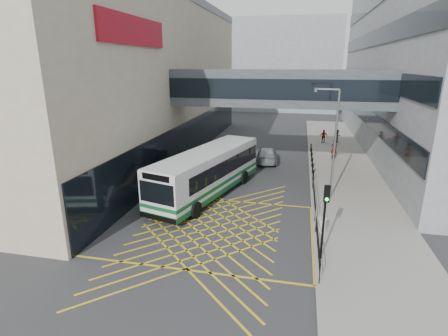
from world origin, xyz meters
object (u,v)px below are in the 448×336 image
Objects in this scene: pedestrian_b at (338,136)px; car_silver at (267,154)px; bus at (208,171)px; pedestrian_a at (334,149)px; car_dark at (223,159)px; street_lamp at (333,138)px; litter_bin at (322,225)px; car_white at (158,195)px; traffic_light at (325,212)px; pedestrian_c at (324,136)px.

car_silver is at bearing -147.35° from pedestrian_b.
bus is at bearing 66.42° from car_silver.
car_dark is at bearing -3.30° from pedestrian_a.
street_lamp is 9.27× the size of litter_bin.
bus is at bearing -166.05° from street_lamp.
car_white is 12.28m from traffic_light.
pedestrian_b is at bearing -137.49° from car_white.
car_dark is 0.61× the size of street_lamp.
pedestrian_a reaches higher than car_dark.
bus is 15.71m from pedestrian_a.
pedestrian_c reaches higher than car_white.
car_dark is at bearing 109.82° from bus.
litter_bin is 24.23m from pedestrian_c.
bus is 9.44m from litter_bin.
car_dark is 2.95× the size of pedestrian_b.
bus reaches higher than car_white.
street_lamp reaches higher than car_dark.
car_silver is 12.45m from pedestrian_b.
car_dark is 11.53m from pedestrian_a.
pedestrian_b is (11.58, 12.38, 0.22)m from car_dark.
car_dark is 15.47m from pedestrian_c.
bus is 9.11m from street_lamp.
car_dark reaches higher than litter_bin.
bus reaches higher than car_dark.
street_lamp is at bearing 83.15° from litter_bin.
traffic_light reaches higher than car_dark.
traffic_light reaches higher than car_silver.
car_silver is 11.08m from pedestrian_c.
street_lamp reaches higher than bus.
pedestrian_b is (2.99, 24.70, 0.38)m from litter_bin.
street_lamp is 3.99× the size of pedestrian_a.
pedestrian_a is at bearing 92.31° from pedestrian_c.
car_silver reaches higher than car_white.
traffic_light is at bearing -116.15° from pedestrian_b.
bus is at bearing -138.64° from pedestrian_b.
traffic_light is 27.35m from pedestrian_c.
street_lamp reaches higher than litter_bin.
litter_bin is (-0.66, -5.51, -3.98)m from street_lamp.
traffic_light is (8.42, -15.38, 1.98)m from car_dark.
street_lamp is at bearing 128.73° from car_dark.
car_silver is at bearing 107.31° from litter_bin.
pedestrian_b is at bearing -148.00° from car_dark.
litter_bin is 0.43× the size of pedestrian_a.
pedestrian_c is at bearing 79.56° from bus.
traffic_light is at bearing 103.81° from car_dark.
street_lamp reaches higher than pedestrian_b.
car_silver reaches higher than car_dark.
car_dark is 16.95m from pedestrian_b.
pedestrian_a reaches higher than litter_bin.
litter_bin is at bearing -87.18° from street_lamp.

